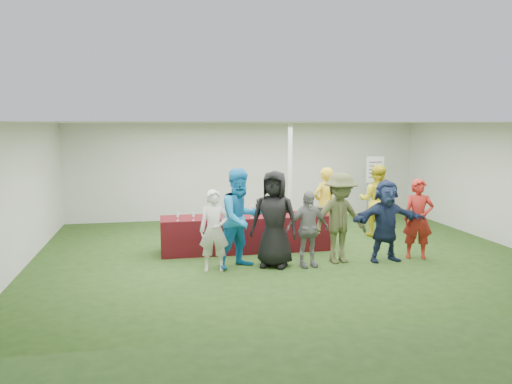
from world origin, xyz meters
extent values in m
plane|color=#284719|center=(0.00, 0.00, 0.00)|extent=(60.00, 60.00, 0.00)
plane|color=white|center=(0.00, 4.00, 1.35)|extent=(10.00, 0.00, 10.00)
plane|color=white|center=(0.00, -4.00, 1.35)|extent=(10.00, 0.00, 10.00)
plane|color=white|center=(-5.00, 0.00, 1.35)|extent=(0.00, 8.00, 8.00)
plane|color=white|center=(5.00, 0.00, 1.35)|extent=(0.00, 8.00, 8.00)
plane|color=white|center=(0.00, 0.00, 2.70)|extent=(10.00, 10.00, 0.00)
cylinder|color=silver|center=(0.50, 1.20, 1.35)|extent=(0.10, 0.10, 2.70)
cube|color=#550E16|center=(-0.68, 0.31, 0.38)|extent=(3.60, 0.80, 0.75)
cylinder|color=black|center=(-0.42, 0.46, 0.86)|extent=(0.07, 0.07, 0.22)
cylinder|color=black|center=(-0.42, 0.46, 1.01)|extent=(0.03, 0.03, 0.08)
cylinder|color=maroon|center=(-0.42, 0.46, 1.06)|extent=(0.03, 0.03, 0.02)
cylinder|color=black|center=(-0.24, 0.46, 0.86)|extent=(0.07, 0.07, 0.22)
cylinder|color=black|center=(-0.24, 0.46, 1.01)|extent=(0.03, 0.03, 0.08)
cylinder|color=maroon|center=(-0.24, 0.46, 1.06)|extent=(0.03, 0.03, 0.02)
cylinder|color=black|center=(-0.16, 0.43, 0.86)|extent=(0.07, 0.07, 0.22)
cylinder|color=black|center=(-0.16, 0.43, 1.01)|extent=(0.03, 0.03, 0.08)
cylinder|color=maroon|center=(-0.16, 0.43, 1.06)|extent=(0.03, 0.03, 0.02)
cylinder|color=black|center=(-0.02, 0.49, 0.86)|extent=(0.07, 0.07, 0.22)
cylinder|color=black|center=(-0.02, 0.49, 1.01)|extent=(0.03, 0.03, 0.08)
cylinder|color=maroon|center=(-0.02, 0.49, 1.06)|extent=(0.03, 0.03, 0.02)
cylinder|color=black|center=(0.12, 0.42, 0.86)|extent=(0.07, 0.07, 0.22)
cylinder|color=black|center=(0.12, 0.42, 1.01)|extent=(0.03, 0.03, 0.08)
cylinder|color=maroon|center=(0.12, 0.42, 1.06)|extent=(0.03, 0.03, 0.02)
cylinder|color=black|center=(0.26, 0.50, 0.86)|extent=(0.07, 0.07, 0.22)
cylinder|color=black|center=(0.26, 0.50, 1.01)|extent=(0.03, 0.03, 0.08)
cylinder|color=maroon|center=(0.26, 0.50, 1.06)|extent=(0.03, 0.03, 0.02)
cylinder|color=silver|center=(-2.13, 0.05, 0.75)|extent=(0.06, 0.06, 0.00)
cylinder|color=silver|center=(-2.13, 0.05, 0.79)|extent=(0.01, 0.01, 0.07)
cylinder|color=silver|center=(-2.13, 0.05, 0.87)|extent=(0.06, 0.06, 0.08)
cylinder|color=#4C0816|center=(-2.13, 0.05, 0.84)|extent=(0.05, 0.05, 0.02)
cylinder|color=silver|center=(-1.82, 0.01, 0.75)|extent=(0.06, 0.06, 0.00)
cylinder|color=silver|center=(-1.82, 0.01, 0.79)|extent=(0.01, 0.01, 0.07)
cylinder|color=silver|center=(-1.82, 0.01, 0.87)|extent=(0.06, 0.06, 0.08)
cylinder|color=silver|center=(-1.46, 0.07, 0.75)|extent=(0.06, 0.06, 0.00)
cylinder|color=silver|center=(-1.46, 0.07, 0.79)|extent=(0.01, 0.01, 0.07)
cylinder|color=silver|center=(-1.46, 0.07, 0.87)|extent=(0.06, 0.06, 0.08)
cylinder|color=#4C0816|center=(-1.46, 0.07, 0.84)|extent=(0.05, 0.05, 0.02)
cylinder|color=silver|center=(-0.93, 0.04, 0.75)|extent=(0.06, 0.06, 0.00)
cylinder|color=silver|center=(-0.93, 0.04, 0.79)|extent=(0.01, 0.01, 0.07)
cylinder|color=silver|center=(-0.93, 0.04, 0.87)|extent=(0.06, 0.06, 0.08)
cylinder|color=#4C0816|center=(-0.93, 0.04, 0.84)|extent=(0.05, 0.05, 0.02)
cylinder|color=silver|center=(0.68, 0.09, 0.75)|extent=(0.06, 0.06, 0.00)
cylinder|color=silver|center=(0.68, 0.09, 0.79)|extent=(0.01, 0.01, 0.07)
cylinder|color=silver|center=(0.68, 0.09, 0.87)|extent=(0.06, 0.06, 0.08)
cylinder|color=#4C0816|center=(0.68, 0.09, 0.84)|extent=(0.05, 0.05, 0.02)
cylinder|color=silver|center=(-0.61, 0.05, 0.75)|extent=(0.06, 0.06, 0.00)
cylinder|color=silver|center=(-0.61, 0.05, 0.79)|extent=(0.01, 0.01, 0.07)
cylinder|color=silver|center=(-0.61, 0.05, 0.87)|extent=(0.06, 0.06, 0.08)
cylinder|color=silver|center=(-0.53, 0.39, 0.85)|extent=(0.07, 0.07, 0.20)
cylinder|color=silver|center=(-0.53, 0.39, 0.96)|extent=(0.03, 0.03, 0.03)
cube|color=white|center=(0.93, 0.36, 0.77)|extent=(0.25, 0.18, 0.03)
cylinder|color=slate|center=(0.88, 0.09, 0.84)|extent=(0.24, 0.24, 0.18)
cylinder|color=slate|center=(3.08, 2.67, 0.55)|extent=(0.02, 0.02, 1.10)
cylinder|color=slate|center=(3.48, 2.67, 0.55)|extent=(0.02, 0.02, 1.10)
cube|color=white|center=(3.28, 2.67, 1.45)|extent=(0.50, 0.02, 0.70)
cube|color=black|center=(3.28, 2.65, 1.65)|extent=(0.36, 0.01, 0.02)
cube|color=black|center=(3.28, 2.65, 1.55)|extent=(0.36, 0.01, 0.02)
cube|color=black|center=(3.28, 2.65, 1.45)|extent=(0.36, 0.01, 0.02)
cube|color=black|center=(3.28, 2.65, 1.35)|extent=(0.36, 0.01, 0.02)
cube|color=black|center=(3.28, 2.65, 1.25)|extent=(0.36, 0.01, 0.02)
imported|color=gold|center=(1.24, 0.88, 0.85)|extent=(0.73, 0.62, 1.69)
imported|color=gold|center=(2.60, 1.07, 0.86)|extent=(1.05, 1.00, 1.72)
imported|color=silver|center=(-1.51, -1.02, 0.75)|extent=(0.59, 0.43, 1.50)
imported|color=#167DC4|center=(-1.01, -0.90, 0.93)|extent=(1.12, 1.03, 1.86)
imported|color=black|center=(-0.38, -0.96, 0.91)|extent=(1.05, 0.92, 1.82)
imported|color=slate|center=(0.23, -1.10, 0.72)|extent=(0.88, 0.44, 1.44)
imported|color=#484C29|center=(0.92, -0.96, 0.88)|extent=(1.23, 0.84, 1.75)
imported|color=#192443|center=(1.84, -1.03, 0.80)|extent=(1.51, 0.52, 1.61)
imported|color=maroon|center=(2.56, -0.96, 0.80)|extent=(0.68, 0.56, 1.60)
camera|label=1|loc=(-2.50, -9.89, 2.67)|focal=35.00mm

